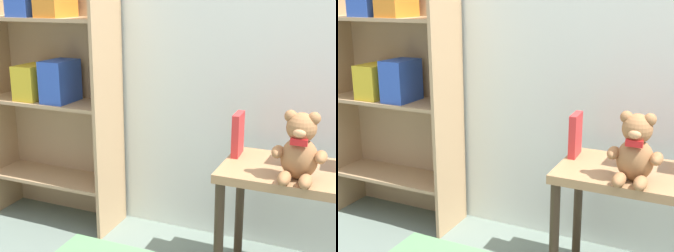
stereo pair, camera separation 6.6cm
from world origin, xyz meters
TOP-DOWN VIEW (x-y plane):
  - bookshelf_side at (-0.97, 1.17)m, footprint 0.73×0.28m
  - display_table at (0.33, 0.97)m, footprint 0.58×0.39m
  - teddy_bear at (0.36, 0.86)m, footprint 0.20×0.18m
  - book_standing_red at (0.07, 1.05)m, footprint 0.04×0.12m
  - book_standing_blue at (0.33, 1.04)m, footprint 0.04×0.12m

SIDE VIEW (x-z plane):
  - display_table at x=0.33m, z-range 0.18..0.72m
  - book_standing_blue at x=0.33m, z-range 0.54..0.73m
  - book_standing_red at x=0.07m, z-range 0.54..0.73m
  - teddy_bear at x=0.36m, z-range 0.53..0.79m
  - bookshelf_side at x=-0.97m, z-range 0.10..1.44m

